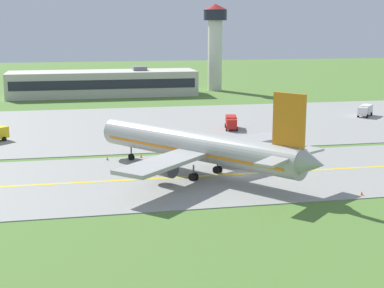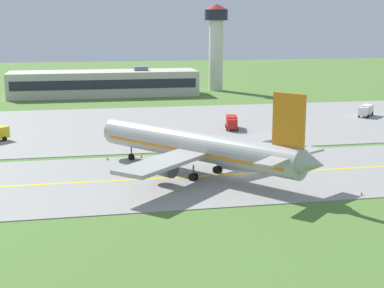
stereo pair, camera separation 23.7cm
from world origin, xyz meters
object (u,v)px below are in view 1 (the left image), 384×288
airplane_lead (198,146)px  control_tower (215,39)px  service_truck_fuel (365,110)px  service_truck_baggage (231,122)px

airplane_lead → control_tower: control_tower is taller
service_truck_fuel → control_tower: control_tower is taller
airplane_lead → service_truck_fuel: 64.61m
service_truck_baggage → control_tower: 70.28m
airplane_lead → service_truck_fuel: airplane_lead is taller
control_tower → airplane_lead: bearing=-105.1°
airplane_lead → service_truck_baggage: (14.09, 33.46, -2.60)m
service_truck_baggage → service_truck_fuel: bearing=15.4°
airplane_lead → control_tower: 105.24m
service_truck_fuel → control_tower: size_ratio=0.22×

